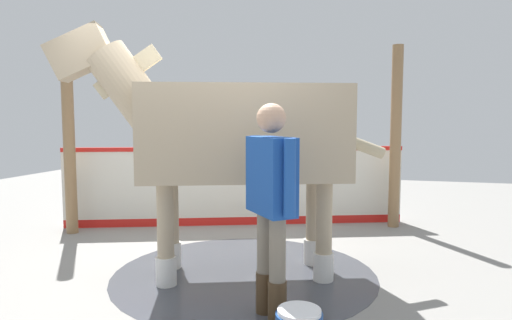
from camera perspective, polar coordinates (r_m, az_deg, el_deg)
name	(u,v)px	position (r m, az deg, el deg)	size (l,w,h in m)	color
ground_plane	(213,275)	(4.81, -5.50, -14.39)	(16.00, 16.00, 0.02)	gray
wet_patch	(245,274)	(4.80, -1.47, -14.28)	(2.72, 2.72, 0.00)	#42444C
barrier_wall	(236,189)	(6.78, -2.50, -3.69)	(4.85, 1.75, 1.19)	silver
roof_post_near	(69,138)	(6.73, -22.76, 2.57)	(0.16, 0.16, 2.68)	olive
roof_post_far	(396,137)	(6.90, 17.38, 2.79)	(0.16, 0.16, 2.68)	olive
horse	(233,135)	(4.52, -2.95, 3.21)	(3.25, 1.55, 2.52)	tan
handler	(271,195)	(3.54, 1.94, -4.52)	(0.49, 0.56, 1.73)	#47331E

